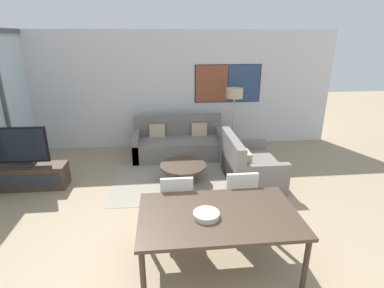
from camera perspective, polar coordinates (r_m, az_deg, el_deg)
name	(u,v)px	position (r m, az deg, el deg)	size (l,w,h in m)	color
wall_back	(178,90)	(7.43, -2.77, 10.21)	(7.85, 0.09, 2.80)	silver
area_rug	(183,181)	(5.86, -1.67, -6.98)	(2.69, 1.76, 0.01)	gray
tv_console	(26,177)	(6.31, -29.02, -5.46)	(1.44, 0.43, 0.44)	#423326
television	(20,147)	(6.11, -29.91, -0.55)	(0.95, 0.20, 0.73)	#2D2D33
sofa_main	(179,143)	(7.02, -2.53, 0.14)	(2.08, 0.94, 0.89)	slate
sofa_side	(247,167)	(5.86, 10.45, -4.29)	(0.94, 1.40, 0.89)	slate
coffee_table	(183,169)	(5.75, -1.69, -4.70)	(0.88, 0.88, 0.34)	#423326
dining_table	(219,218)	(3.49, 5.07, -13.95)	(1.79, 1.09, 0.77)	#423326
dining_chair_left	(177,203)	(4.16, -2.93, -11.07)	(0.46, 0.46, 0.94)	beige
dining_chair_centre	(239,198)	(4.32, 8.92, -10.06)	(0.46, 0.46, 0.94)	beige
fruit_bowl	(206,214)	(3.37, 2.74, -13.25)	(0.29, 0.29, 0.06)	#B7B2A8
floor_lamp	(234,97)	(7.00, 8.06, 8.77)	(0.38, 0.38, 1.54)	#2D2D33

